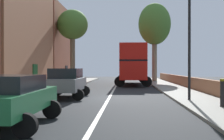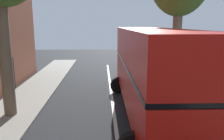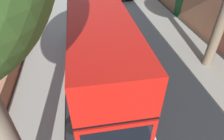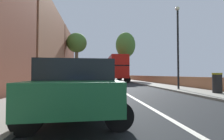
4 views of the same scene
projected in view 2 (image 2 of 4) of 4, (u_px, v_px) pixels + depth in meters
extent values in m
cube|color=black|center=(11.00, 75.00, 14.45)|extent=(0.08, 1.10, 2.10)
cube|color=red|center=(151.00, 84.00, 10.33)|extent=(2.59, 10.69, 1.70)
cube|color=black|center=(152.00, 64.00, 10.15)|extent=(2.62, 10.58, 0.16)
cube|color=red|center=(152.00, 46.00, 9.98)|extent=(2.59, 10.69, 1.50)
cube|color=black|center=(135.00, 63.00, 15.52)|extent=(2.20, 0.08, 1.19)
cylinder|color=black|center=(118.00, 85.00, 14.05)|extent=(1.00, 0.31, 1.00)
cylinder|color=black|center=(159.00, 85.00, 14.14)|extent=(1.00, 0.31, 1.00)
cylinder|color=brown|center=(5.00, 55.00, 9.95)|extent=(0.54, 0.54, 5.61)
cylinder|color=#7A6B56|center=(177.00, 39.00, 15.51)|extent=(0.63, 0.63, 6.26)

